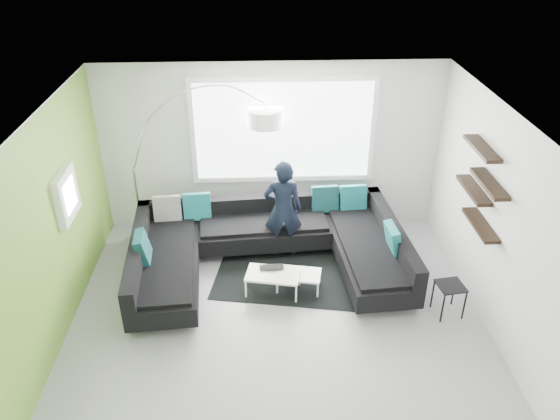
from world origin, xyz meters
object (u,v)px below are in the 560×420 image
object	(u,v)px
coffee_table	(286,281)
person	(283,209)
side_table	(448,299)
laptop	(272,270)
sectional_sofa	(269,253)
arc_lamp	(133,170)

from	to	relation	value
coffee_table	person	xyz separation A→B (m)	(0.00, 0.94, 0.64)
side_table	laptop	distance (m)	2.44
sectional_sofa	arc_lamp	bearing A→B (deg)	148.51
arc_lamp	person	distance (m)	2.40
person	laptop	size ratio (longest dim) A/B	4.49
arc_lamp	person	size ratio (longest dim) A/B	1.59
arc_lamp	coffee_table	bearing A→B (deg)	-36.27
side_table	arc_lamp	bearing A→B (deg)	155.08
side_table	person	world-z (taller)	person
arc_lamp	side_table	distance (m)	5.01
laptop	arc_lamp	bearing A→B (deg)	142.88
coffee_table	arc_lamp	bearing A→B (deg)	158.58
coffee_table	person	size ratio (longest dim) A/B	0.61
sectional_sofa	side_table	size ratio (longest dim) A/B	8.71
side_table	person	xyz separation A→B (m)	(-2.15, 1.54, 0.57)
coffee_table	arc_lamp	xyz separation A→B (m)	(-2.29, 1.47, 1.11)
arc_lamp	side_table	size ratio (longest dim) A/B	5.39
side_table	laptop	xyz separation A→B (m)	(-2.35, 0.65, 0.10)
side_table	coffee_table	bearing A→B (deg)	164.54
arc_lamp	sectional_sofa	bearing A→B (deg)	-30.71
sectional_sofa	person	world-z (taller)	person
coffee_table	side_table	distance (m)	2.24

